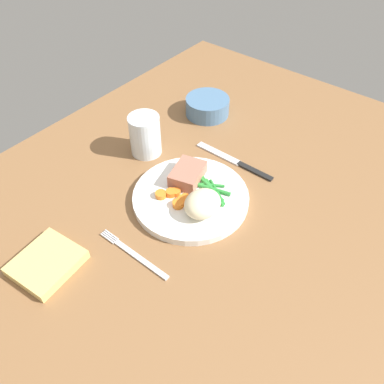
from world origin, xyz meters
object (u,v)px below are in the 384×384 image
(knife, at_px, (236,162))
(dinner_plate, at_px, (192,198))
(meat_portion, at_px, (188,174))
(napkin, at_px, (47,263))
(fork, at_px, (134,254))
(water_glass, at_px, (145,138))
(salad_bowl, at_px, (207,105))

(knife, bearing_deg, dinner_plate, -176.90)
(meat_portion, height_order, napkin, meat_portion)
(meat_portion, xyz_separation_m, fork, (-0.21, -0.04, -0.03))
(water_glass, bearing_deg, meat_portion, -100.18)
(napkin, bearing_deg, meat_portion, -11.21)
(fork, bearing_deg, meat_portion, 7.50)
(meat_portion, bearing_deg, napkin, 168.79)
(dinner_plate, bearing_deg, fork, -179.16)
(meat_portion, bearing_deg, salad_bowl, 28.22)
(meat_portion, height_order, knife, meat_portion)
(knife, bearing_deg, salad_bowl, 59.71)
(meat_portion, xyz_separation_m, knife, (0.13, -0.04, -0.03))
(dinner_plate, bearing_deg, meat_portion, 49.40)
(meat_portion, distance_m, knife, 0.14)
(water_glass, height_order, salad_bowl, water_glass)
(knife, xyz_separation_m, water_glass, (-0.10, 0.19, 0.04))
(salad_bowl, xyz_separation_m, napkin, (-0.56, -0.07, -0.02))
(dinner_plate, height_order, knife, dinner_plate)
(dinner_plate, relative_size, fork, 1.46)
(meat_portion, distance_m, water_glass, 0.15)
(fork, distance_m, napkin, 0.15)
(salad_bowl, relative_size, napkin, 1.02)
(fork, distance_m, water_glass, 0.30)
(meat_portion, relative_size, fork, 0.48)
(meat_portion, bearing_deg, fork, -168.90)
(fork, height_order, knife, knife)
(salad_bowl, bearing_deg, knife, -124.42)
(meat_portion, height_order, salad_bowl, salad_bowl)
(knife, relative_size, water_glass, 2.11)
(knife, distance_m, napkin, 0.46)
(dinner_plate, bearing_deg, salad_bowl, 31.43)
(dinner_plate, height_order, meat_portion, meat_portion)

